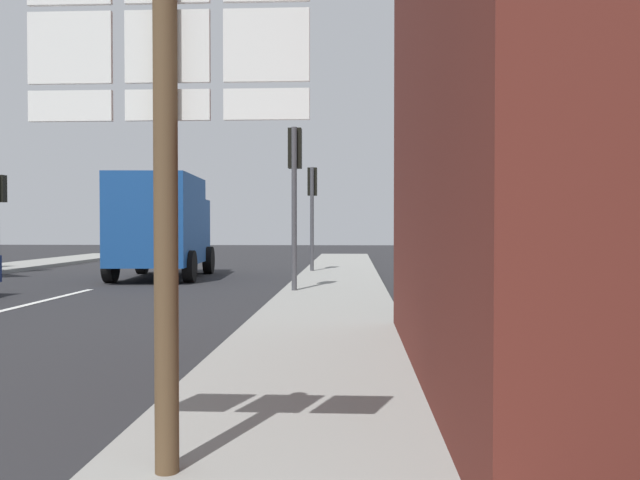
% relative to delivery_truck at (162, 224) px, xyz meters
% --- Properties ---
extents(ground_plane, '(80.00, 80.00, 0.00)m').
position_rel_delivery_truck_xyz_m(ground_plane, '(-0.75, -5.53, -1.65)').
color(ground_plane, '#232326').
extents(sidewalk_right, '(2.38, 44.00, 0.14)m').
position_rel_delivery_truck_xyz_m(sidewalk_right, '(5.32, -7.53, -1.58)').
color(sidewalk_right, gray).
rests_on(sidewalk_right, ground).
extents(delivery_truck, '(2.76, 5.13, 3.05)m').
position_rel_delivery_truck_xyz_m(delivery_truck, '(0.00, 0.00, 0.00)').
color(delivery_truck, '#19478C').
rests_on(delivery_truck, ground).
extents(route_sign_post, '(1.66, 0.14, 3.20)m').
position_rel_delivery_truck_xyz_m(route_sign_post, '(4.65, -15.51, 0.35)').
color(route_sign_post, brown).
rests_on(route_sign_post, ground).
extents(traffic_light_near_right, '(0.30, 0.49, 3.78)m').
position_rel_delivery_truck_xyz_m(traffic_light_near_right, '(4.43, -4.67, 1.15)').
color(traffic_light_near_right, '#47474C').
rests_on(traffic_light_near_right, ground).
extents(traffic_light_far_right, '(0.30, 0.49, 3.47)m').
position_rel_delivery_truck_xyz_m(traffic_light_far_right, '(4.43, 1.69, 0.92)').
color(traffic_light_far_right, '#47474C').
rests_on(traffic_light_far_right, ground).
extents(traffic_light_far_left, '(0.30, 0.49, 3.27)m').
position_rel_delivery_truck_xyz_m(traffic_light_far_left, '(-5.93, 1.66, 0.77)').
color(traffic_light_far_left, '#47474C').
rests_on(traffic_light_far_left, ground).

